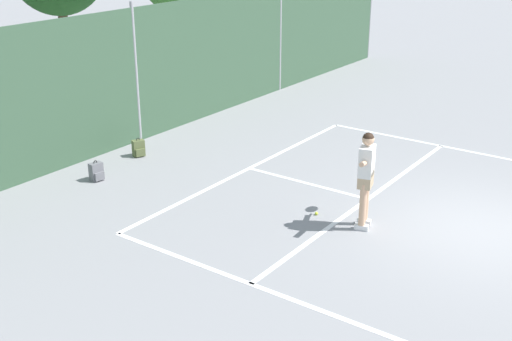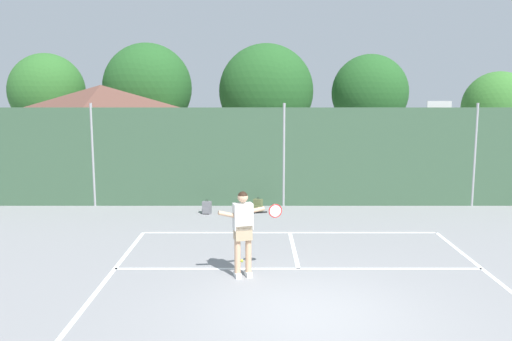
{
  "view_description": "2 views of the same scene",
  "coord_description": "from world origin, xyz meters",
  "px_view_note": "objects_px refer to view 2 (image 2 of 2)",
  "views": [
    {
      "loc": [
        -11.41,
        -2.86,
        5.46
      ],
      "look_at": [
        -1.52,
        4.22,
        0.72
      ],
      "focal_mm": 46.14,
      "sensor_mm": 36.0,
      "label": 1
    },
    {
      "loc": [
        -0.95,
        -8.85,
        3.94
      ],
      "look_at": [
        -0.91,
        5.91,
        1.7
      ],
      "focal_mm": 37.12,
      "sensor_mm": 36.0,
      "label": 2
    }
  ],
  "objects_px": {
    "backpack_grey": "(206,208)",
    "backpack_olive": "(257,205)",
    "tennis_player": "(242,226)",
    "tennis_ball": "(241,261)",
    "basketball_hoop": "(436,134)"
  },
  "relations": [
    {
      "from": "tennis_player",
      "to": "tennis_ball",
      "type": "distance_m",
      "value": 1.45
    },
    {
      "from": "basketball_hoop",
      "to": "backpack_olive",
      "type": "bearing_deg",
      "value": -158.02
    },
    {
      "from": "tennis_player",
      "to": "backpack_grey",
      "type": "distance_m",
      "value": 6.04
    },
    {
      "from": "basketball_hoop",
      "to": "backpack_olive",
      "type": "distance_m",
      "value": 7.56
    },
    {
      "from": "tennis_ball",
      "to": "backpack_olive",
      "type": "xyz_separation_m",
      "value": [
        0.39,
        5.22,
        0.16
      ]
    },
    {
      "from": "tennis_player",
      "to": "backpack_olive",
      "type": "height_order",
      "value": "tennis_player"
    },
    {
      "from": "backpack_grey",
      "to": "backpack_olive",
      "type": "relative_size",
      "value": 1.0
    },
    {
      "from": "tennis_player",
      "to": "tennis_ball",
      "type": "relative_size",
      "value": 28.1
    },
    {
      "from": "tennis_ball",
      "to": "backpack_olive",
      "type": "height_order",
      "value": "backpack_olive"
    },
    {
      "from": "basketball_hoop",
      "to": "tennis_player",
      "type": "bearing_deg",
      "value": -128.4
    },
    {
      "from": "basketball_hoop",
      "to": "backpack_grey",
      "type": "distance_m",
      "value": 9.17
    },
    {
      "from": "tennis_ball",
      "to": "backpack_grey",
      "type": "distance_m",
      "value": 5.02
    },
    {
      "from": "basketball_hoop",
      "to": "tennis_ball",
      "type": "relative_size",
      "value": 53.79
    },
    {
      "from": "backpack_olive",
      "to": "basketball_hoop",
      "type": "bearing_deg",
      "value": 21.98
    },
    {
      "from": "tennis_player",
      "to": "backpack_grey",
      "type": "xyz_separation_m",
      "value": [
        -1.32,
        5.82,
        -0.92
      ]
    }
  ]
}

